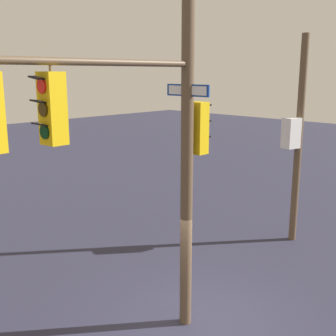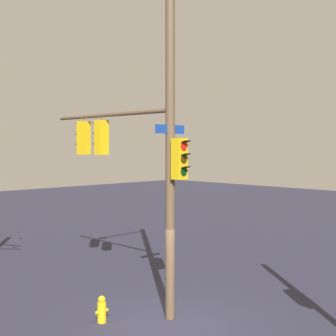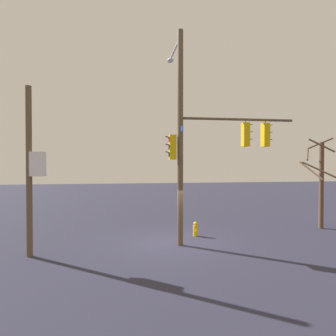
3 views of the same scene
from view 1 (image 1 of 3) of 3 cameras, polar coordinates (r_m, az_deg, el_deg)
ground_plane at (r=10.35m, az=4.78°, el=-19.98°), size 80.00×80.00×0.00m
main_signal_pole_assembly at (r=7.97m, az=-0.94°, el=9.73°), size 3.63×6.10×9.69m
secondary_pole_assembly at (r=14.36m, az=16.84°, el=3.79°), size 0.51×0.77×6.78m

